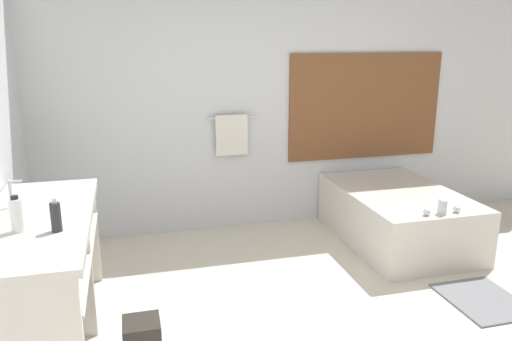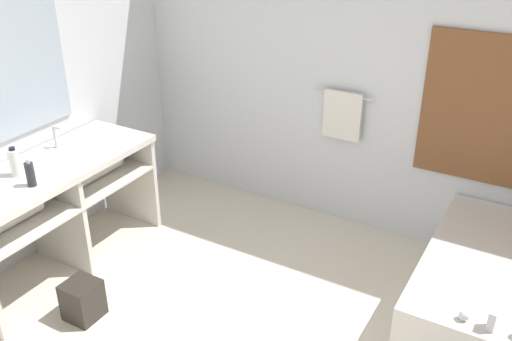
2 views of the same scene
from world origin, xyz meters
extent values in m
plane|color=beige|center=(0.00, 0.00, 0.00)|extent=(16.00, 16.00, 0.00)
cube|color=silver|center=(0.00, 2.23, 1.35)|extent=(7.40, 0.06, 2.70)
cube|color=brown|center=(1.16, 2.19, 1.21)|extent=(1.70, 0.02, 1.10)
cylinder|color=silver|center=(-0.30, 2.16, 1.15)|extent=(0.50, 0.02, 0.02)
cube|color=silver|center=(-0.30, 2.15, 0.98)|extent=(0.32, 0.04, 0.40)
cube|color=silver|center=(-1.87, 0.50, 0.83)|extent=(0.64, 1.62, 0.05)
cube|color=silver|center=(-1.87, 0.50, 0.58)|extent=(0.61, 1.54, 0.02)
cylinder|color=white|center=(-1.87, 0.75, 0.80)|extent=(0.32, 0.32, 0.11)
cube|color=silver|center=(-1.87, 0.50, 0.40)|extent=(0.59, 0.04, 0.80)
cube|color=silver|center=(-1.87, 1.30, 0.40)|extent=(0.59, 0.04, 0.80)
cylinder|color=silver|center=(-1.82, 0.10, 0.65)|extent=(0.13, 0.45, 0.13)
cylinder|color=silver|center=(-1.82, 0.91, 0.65)|extent=(0.13, 0.45, 0.13)
cylinder|color=silver|center=(-2.05, 0.75, 0.86)|extent=(0.04, 0.04, 0.02)
cylinder|color=silver|center=(-2.05, 0.75, 0.95)|extent=(0.02, 0.02, 0.16)
cube|color=silver|center=(-2.01, 0.75, 1.02)|extent=(0.07, 0.01, 0.01)
cube|color=silver|center=(1.16, 1.42, 0.25)|extent=(1.00, 1.54, 0.51)
ellipsoid|color=white|center=(1.16, 1.42, 0.36)|extent=(0.72, 1.11, 0.30)
cube|color=silver|center=(1.16, 0.75, 0.57)|extent=(0.04, 0.07, 0.12)
sphere|color=silver|center=(1.02, 0.75, 0.54)|extent=(0.06, 0.06, 0.06)
sphere|color=silver|center=(1.30, 0.75, 0.54)|extent=(0.06, 0.06, 0.06)
cylinder|color=silver|center=(-1.93, 0.28, 0.95)|extent=(0.07, 0.07, 0.19)
cylinder|color=black|center=(-1.93, 0.28, 1.06)|extent=(0.04, 0.04, 0.02)
cylinder|color=#28282D|center=(-1.72, 0.23, 0.94)|extent=(0.06, 0.06, 0.17)
cylinder|color=silver|center=(-1.72, 0.23, 1.04)|extent=(0.03, 0.03, 0.03)
cube|color=#2D2823|center=(-1.29, 0.13, 0.14)|extent=(0.22, 0.22, 0.28)
cube|color=slate|center=(1.20, 0.22, 0.01)|extent=(0.52, 0.63, 0.02)
camera|label=1|loc=(-1.30, -2.60, 1.91)|focal=35.00mm
camera|label=2|loc=(1.24, -1.92, 2.65)|focal=40.00mm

